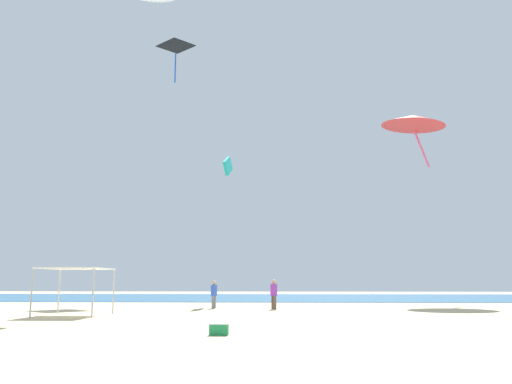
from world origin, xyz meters
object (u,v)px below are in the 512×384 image
canopy_tent (76,270)px  cooler_box (219,329)px  kite_delta_red (413,121)px  kite_diamond_black (176,48)px  person_near_tent (274,292)px  kite_parafoil_teal (228,166)px  person_leftmost (214,292)px

canopy_tent → cooler_box: bearing=-47.5°
kite_delta_red → kite_diamond_black: bearing=-80.8°
kite_diamond_black → kite_delta_red: bearing=-159.7°
person_near_tent → kite_parafoil_teal: (-3.34, 7.10, 8.85)m
person_near_tent → kite_delta_red: size_ratio=0.25×
canopy_tent → kite_diamond_black: size_ratio=0.79×
person_leftmost → canopy_tent: bearing=154.2°
kite_diamond_black → person_near_tent: bearing=158.3°
cooler_box → person_leftmost: bearing=97.5°
cooler_box → kite_delta_red: (12.40, 23.60, 13.69)m
person_leftmost → kite_diamond_black: 27.92m
canopy_tent → person_near_tent: bearing=31.1°
cooler_box → kite_delta_red: 29.97m
person_near_tent → cooler_box: bearing=145.4°
person_near_tent → kite_diamond_black: bearing=1.3°
canopy_tent → person_leftmost: size_ratio=1.90×
person_leftmost → kite_parafoil_teal: 10.90m
canopy_tent → cooler_box: 11.54m
person_near_tent → cooler_box: size_ratio=2.89×
canopy_tent → person_near_tent: 10.84m
canopy_tent → kite_delta_red: 27.83m
kite_parafoil_teal → kite_delta_red: bearing=100.7°
canopy_tent → cooler_box: canopy_tent is taller
cooler_box → kite_parafoil_teal: (-1.80, 21.05, 9.64)m
cooler_box → kite_parafoil_teal: 23.22m
kite_parafoil_teal → canopy_tent: bearing=-24.4°
person_near_tent → kite_diamond_black: kite_diamond_black is taller
kite_parafoil_teal → person_near_tent: bearing=25.8°
kite_diamond_black → canopy_tent: bearing=128.8°
canopy_tent → person_leftmost: canopy_tent is taller
person_leftmost → cooler_box: 14.89m
person_leftmost → cooler_box: bearing=-156.2°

